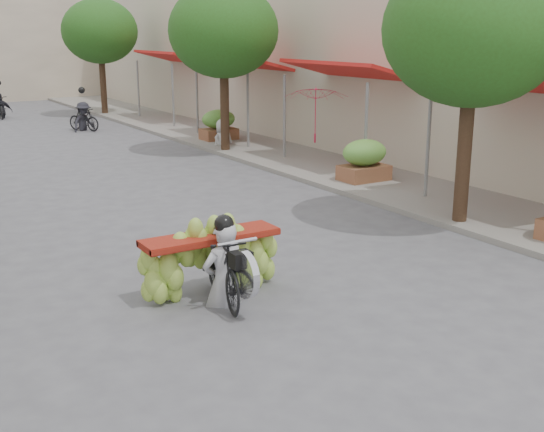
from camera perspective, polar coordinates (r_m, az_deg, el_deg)
The scene contains 13 objects.
ground at distance 7.92m, azimuth 9.24°, elevation -13.33°, with size 120.00×120.00×0.00m, color #59585E.
sidewalk_right at distance 23.61m, azimuth -1.60°, elevation 6.13°, with size 4.00×60.00×0.12m, color gray.
shophouse_row_right at distance 25.42m, azimuth 9.58°, elevation 13.23°, with size 9.77×40.00×6.00m.
street_tree_near at distance 13.63m, azimuth 16.49°, elevation 14.67°, with size 3.40×3.40×5.25m.
street_tree_mid at distance 21.68m, azimuth -4.10°, elevation 15.17°, with size 3.40×3.40×5.25m.
street_tree_far at distance 32.78m, azimuth -14.21°, elevation 14.74°, with size 3.40×3.40×5.25m.
produce_crate_mid at distance 17.36m, azimuth 7.74°, elevation 4.91°, with size 1.20×0.88×1.16m.
produce_crate_far at distance 24.01m, azimuth -4.49°, elevation 7.81°, with size 1.20×0.88×1.16m.
banana_motorbike at distance 9.75m, azimuth -4.52°, elevation -2.96°, with size 2.20×1.91×2.22m.
market_umbrella at distance 18.52m, azimuth 3.75°, elevation 10.83°, with size 1.97×1.97×1.54m.
pedestrian at distance 22.90m, azimuth -4.13°, elevation 8.10°, with size 0.91×0.65×1.70m.
bg_motorbike_b at distance 27.90m, azimuth -15.54°, elevation 8.65°, with size 1.19×1.57×1.95m.
bg_motorbike_c at distance 33.20m, azimuth -21.80°, elevation 8.94°, with size 1.04×1.73×1.95m.
Camera 1 is at (-4.65, -5.20, 3.75)m, focal length 45.00 mm.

